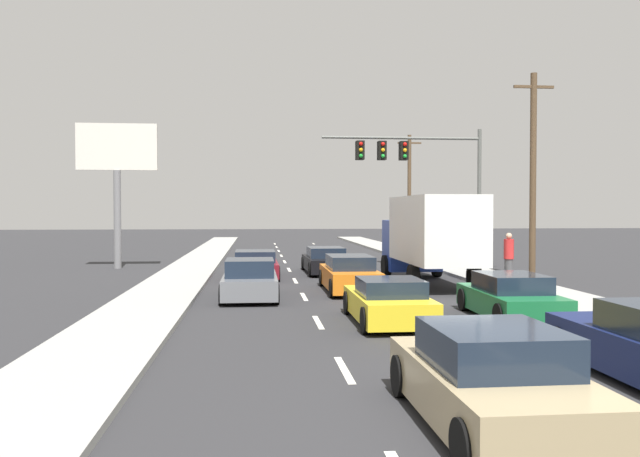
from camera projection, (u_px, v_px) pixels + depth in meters
name	position (u px, v px, depth m)	size (l,w,h in m)	color
ground_plane	(321.00, 267.00, 33.29)	(140.00, 140.00, 0.00)	#2B2B2D
sidewalk_right	(475.00, 274.00, 28.95)	(2.45, 80.00, 0.14)	#9E9E99
sidewalk_left	(182.00, 276.00, 27.68)	(2.45, 80.00, 0.14)	#9E9E99
lane_markings	(329.00, 274.00, 29.28)	(3.54, 57.00, 0.01)	silver
car_maroon	(255.00, 265.00, 27.81)	(2.03, 4.70, 1.19)	maroon
car_gray	(250.00, 281.00, 21.19)	(1.85, 4.09, 1.31)	slate
car_black	(325.00, 261.00, 29.90)	(1.97, 4.66, 1.21)	black
car_orange	(349.00, 275.00, 23.08)	(1.81, 4.48, 1.30)	orange
car_yellow	(388.00, 302.00, 16.56)	(1.84, 4.06, 1.17)	yellow
car_tan	(492.00, 382.00, 8.57)	(1.98, 4.17, 1.35)	tan
box_truck	(430.00, 234.00, 25.17)	(2.56, 7.59, 3.44)	white
car_green	(511.00, 298.00, 17.19)	(1.90, 4.11, 1.21)	#196B38
traffic_signal_mast	(409.00, 161.00, 32.92)	(8.29, 0.69, 7.10)	#595B56
utility_pole_mid	(533.00, 172.00, 28.28)	(1.80, 0.28, 8.90)	brown
utility_pole_far	(409.00, 190.00, 48.71)	(1.80, 0.28, 8.60)	brown
roadside_billboard	(117.00, 165.00, 32.20)	(3.96, 0.36, 7.24)	slate
pedestrian_near_corner	(509.00, 257.00, 25.01)	(0.38, 0.38, 1.89)	#3F3F42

